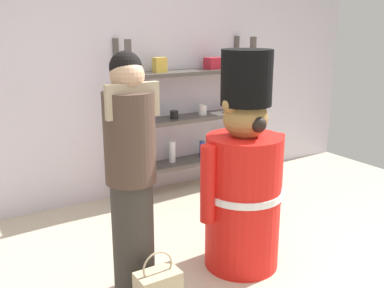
# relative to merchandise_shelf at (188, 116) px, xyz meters

# --- Properties ---
(back_wall) EXTENTS (6.40, 0.12, 2.60)m
(back_wall) POSITION_rel_merchandise_shelf_xyz_m (-0.82, 0.22, 0.49)
(back_wall) COLOR silver
(back_wall) RESTS_ON ground_plane
(merchandise_shelf) EXTENTS (1.51, 0.35, 1.62)m
(merchandise_shelf) POSITION_rel_merchandise_shelf_xyz_m (0.00, 0.00, 0.00)
(merchandise_shelf) COLOR #4C4742
(merchandise_shelf) RESTS_ON ground_plane
(teddy_bear_guard) EXTENTS (0.72, 0.57, 1.59)m
(teddy_bear_guard) POSITION_rel_merchandise_shelf_xyz_m (-0.51, -1.61, -0.14)
(teddy_bear_guard) COLOR red
(teddy_bear_guard) RESTS_ON ground_plane
(person_shopper) EXTENTS (0.32, 0.31, 1.61)m
(person_shopper) POSITION_rel_merchandise_shelf_xyz_m (-1.39, -1.63, 0.04)
(person_shopper) COLOR #38332D
(person_shopper) RESTS_ON ground_plane
(display_crate) EXTENTS (0.34, 0.32, 0.27)m
(display_crate) POSITION_rel_merchandise_shelf_xyz_m (0.14, -0.98, -0.67)
(display_crate) COLOR olive
(display_crate) RESTS_ON ground_plane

